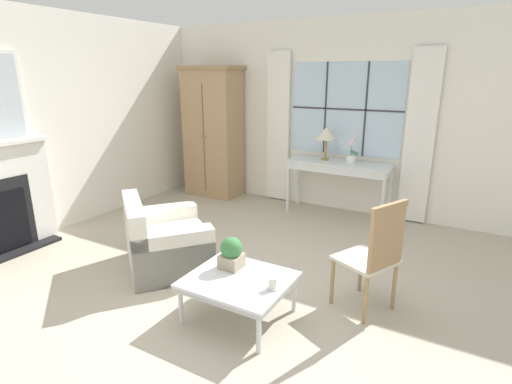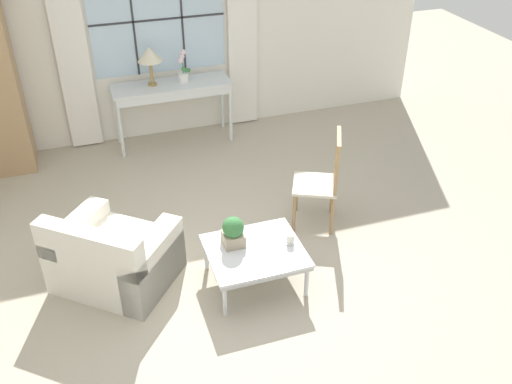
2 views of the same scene
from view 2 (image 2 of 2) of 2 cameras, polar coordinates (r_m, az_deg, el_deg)
ground_plane at (r=5.45m, az=-2.65°, el=-7.71°), size 14.00×14.00×0.00m
wall_back_windowed at (r=7.41m, az=-9.74°, el=15.66°), size 7.20×0.14×2.80m
console_table at (r=7.34m, az=-8.44°, el=10.02°), size 1.49×0.49×0.80m
table_lamp at (r=7.18m, az=-10.60°, el=13.30°), size 0.30×0.30×0.48m
potted_orchid at (r=7.30m, az=-7.31°, el=12.02°), size 0.16×0.13×0.41m
armchair_upholstered at (r=5.31m, az=-14.04°, el=-6.42°), size 1.27×1.25×0.77m
side_chair_wooden at (r=5.75m, az=6.98°, el=1.65°), size 0.59×0.59×1.03m
coffee_table at (r=5.10m, az=-0.11°, el=-6.13°), size 0.85×0.74×0.38m
potted_plant_small at (r=5.05m, az=-2.29°, el=-3.97°), size 0.19×0.19×0.28m
pillar_candle at (r=5.12m, az=3.46°, el=-4.73°), size 0.09×0.09×0.11m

